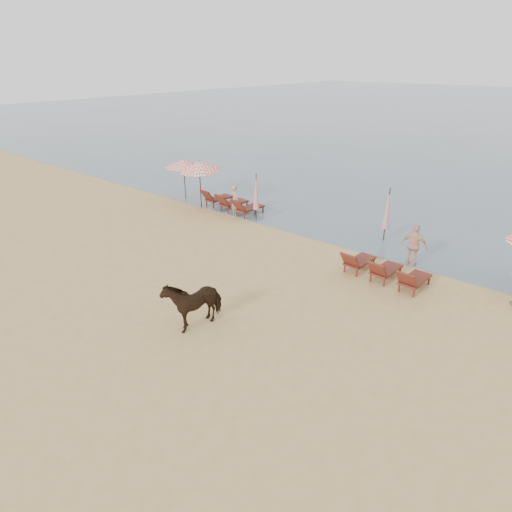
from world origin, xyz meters
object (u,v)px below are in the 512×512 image
at_px(umbrella_open_left_b, 199,166).
at_px(beachgoer_right_b, 414,245).
at_px(lounger_cluster_right, 384,270).
at_px(umbrella_closed_left, 256,192).
at_px(beachgoer_left, 235,200).
at_px(lounger_cluster_left, 231,202).
at_px(cow, 193,301).
at_px(umbrella_closed_right, 388,209).
at_px(umbrella_open_left_a, 183,163).

xyz_separation_m(umbrella_open_left_b, beachgoer_right_b, (12.05, 0.13, -1.49)).
bearing_deg(lounger_cluster_right, umbrella_closed_left, 168.76).
bearing_deg(beachgoer_left, umbrella_open_left_b, 25.04).
distance_m(lounger_cluster_left, cow, 11.10).
bearing_deg(beachgoer_right_b, beachgoer_left, -3.27).
bearing_deg(cow, beachgoer_left, 132.67).
height_order(lounger_cluster_right, beachgoer_left, beachgoer_left).
distance_m(umbrella_closed_right, beachgoer_right_b, 2.73).
bearing_deg(umbrella_closed_right, umbrella_open_left_b, -169.34).
bearing_deg(lounger_cluster_left, umbrella_open_left_a, -173.45).
height_order(umbrella_open_left_a, beachgoer_left, umbrella_open_left_a).
height_order(umbrella_open_left_b, beachgoer_left, umbrella_open_left_b).
bearing_deg(beachgoer_left, beachgoer_right_b, -159.01).
height_order(umbrella_closed_left, beachgoer_left, umbrella_closed_left).
height_order(lounger_cluster_right, umbrella_closed_right, umbrella_closed_right).
distance_m(umbrella_open_left_a, umbrella_closed_left, 5.68).
bearing_deg(umbrella_closed_left, umbrella_closed_right, 13.98).
height_order(umbrella_open_left_a, umbrella_closed_left, umbrella_closed_left).
bearing_deg(lounger_cluster_left, umbrella_open_left_b, -154.47).
bearing_deg(umbrella_closed_left, lounger_cluster_right, -15.18).
height_order(umbrella_closed_left, beachgoer_right_b, umbrella_closed_left).
xyz_separation_m(umbrella_open_left_a, cow, (10.14, -8.89, -1.36)).
relative_size(umbrella_closed_right, cow, 1.34).
bearing_deg(cow, lounger_cluster_right, 70.43).
distance_m(umbrella_closed_left, beachgoer_left, 1.48).
relative_size(lounger_cluster_left, lounger_cluster_right, 1.11).
xyz_separation_m(lounger_cluster_right, beachgoer_left, (-9.25, 2.00, 0.39)).
distance_m(lounger_cluster_left, umbrella_open_left_a, 3.95).
height_order(umbrella_open_left_b, umbrella_closed_left, umbrella_open_left_b).
distance_m(lounger_cluster_right, umbrella_open_left_a, 13.90).
height_order(lounger_cluster_left, beachgoer_right_b, beachgoer_right_b).
bearing_deg(umbrella_open_left_b, cow, -58.06).
distance_m(umbrella_closed_left, beachgoer_right_b, 8.34).
bearing_deg(cow, umbrella_closed_right, 88.20).
bearing_deg(beachgoer_right_b, umbrella_closed_right, -44.78).
xyz_separation_m(umbrella_open_left_b, cow, (8.24, -8.34, -1.58)).
xyz_separation_m(umbrella_open_left_a, umbrella_closed_right, (11.98, 1.35, -0.60)).
relative_size(umbrella_open_left_a, cow, 1.27).
xyz_separation_m(umbrella_closed_left, umbrella_closed_right, (6.33, 1.58, 0.03)).
relative_size(lounger_cluster_right, beachgoer_left, 1.82).
height_order(umbrella_open_left_a, beachgoer_right_b, umbrella_open_left_a).
xyz_separation_m(cow, beachgoer_right_b, (3.81, 8.47, 0.09)).
height_order(umbrella_open_left_b, umbrella_closed_right, umbrella_open_left_b).
bearing_deg(umbrella_closed_right, umbrella_open_left_a, -173.59).
relative_size(umbrella_open_left_b, beachgoer_right_b, 1.56).
bearing_deg(beachgoer_right_b, lounger_cluster_right, 76.41).
relative_size(lounger_cluster_right, umbrella_closed_right, 1.22).
distance_m(lounger_cluster_right, beachgoer_left, 9.47).
relative_size(umbrella_open_left_a, umbrella_open_left_b, 0.87).
bearing_deg(beachgoer_right_b, umbrella_closed_left, -4.36).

